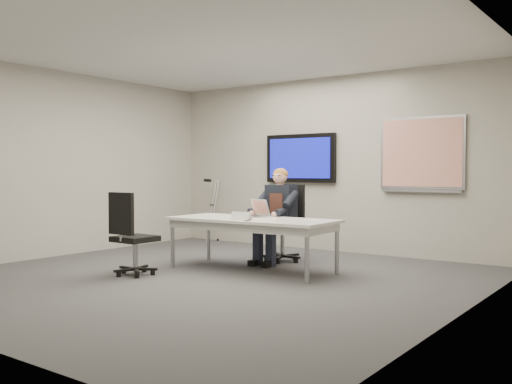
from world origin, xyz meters
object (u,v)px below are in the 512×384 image
Objects in this scene: office_chair_far at (284,237)px; seated_person at (274,225)px; laptop at (257,212)px; office_chair_near at (132,250)px; conference_table at (252,224)px.

office_chair_far is 0.32m from seated_person.
laptop is (-0.00, -0.41, 0.20)m from seated_person.
laptop is (0.87, 1.39, 0.41)m from office_chair_near.
office_chair_far is 0.77m from laptop.
conference_table is 0.66m from seated_person.
seated_person is at bearing 105.42° from laptop.
conference_table is at bearing -51.96° from laptop.
office_chair_far is at bearing 93.75° from conference_table.
laptop is (-0.10, 0.23, 0.14)m from conference_table.
office_chair_far is 2.83× the size of laptop.
office_chair_far reaches higher than office_chair_near.
office_chair_far is at bearing 105.49° from laptop.
office_chair_near is 0.77× the size of seated_person.
office_chair_near is at bearing -132.11° from conference_table.
office_chair_near is at bearing -106.48° from laptop.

